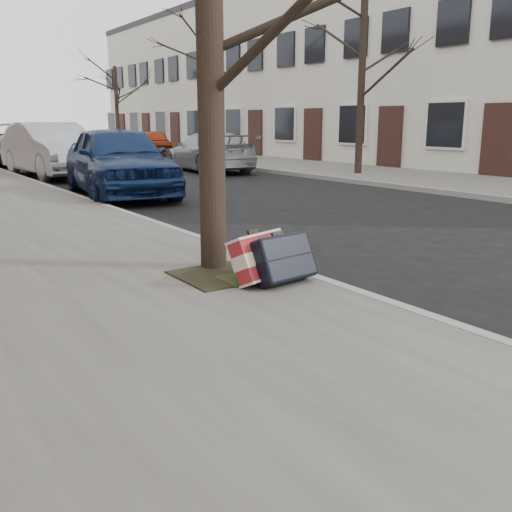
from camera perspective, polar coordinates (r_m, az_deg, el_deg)
ground at (r=6.14m, az=18.91°, el=-2.61°), size 120.00×120.00×0.00m
far_sidewalk at (r=22.43m, az=0.08°, el=9.37°), size 4.00×70.00×0.12m
house_far at (r=26.57m, az=8.85°, el=17.48°), size 6.70×40.00×7.20m
dirt_patch at (r=5.67m, az=-3.44°, el=-1.88°), size 0.85×0.85×0.02m
street_tree at (r=5.91m, az=-4.71°, el=23.90°), size 0.27×0.27×5.16m
suitcase_red at (r=5.38m, az=0.45°, el=-0.18°), size 0.68×0.49×0.47m
suitcase_navy at (r=5.34m, az=2.77°, el=-0.21°), size 0.66×0.43×0.49m
car_near_front at (r=13.00m, az=-13.58°, el=9.29°), size 2.44×4.76×1.55m
car_near_mid at (r=18.13m, az=-19.74°, el=9.98°), size 2.02×4.91×1.58m
car_near_back at (r=24.21m, az=-22.90°, el=10.30°), size 2.73×5.57×1.52m
car_far_front at (r=19.02m, az=-4.75°, el=10.34°), size 2.18×4.50×1.26m
car_far_back at (r=23.92m, az=-10.59°, el=10.84°), size 2.64×4.15×1.32m
tree_far_a at (r=17.21m, az=10.49°, el=16.42°), size 0.21×0.21×4.96m
tree_far_b at (r=24.58m, az=-5.11°, el=16.08°), size 0.21×0.21×5.38m
tree_far_c at (r=33.74m, az=-13.75°, el=14.20°), size 0.21×0.21×4.43m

